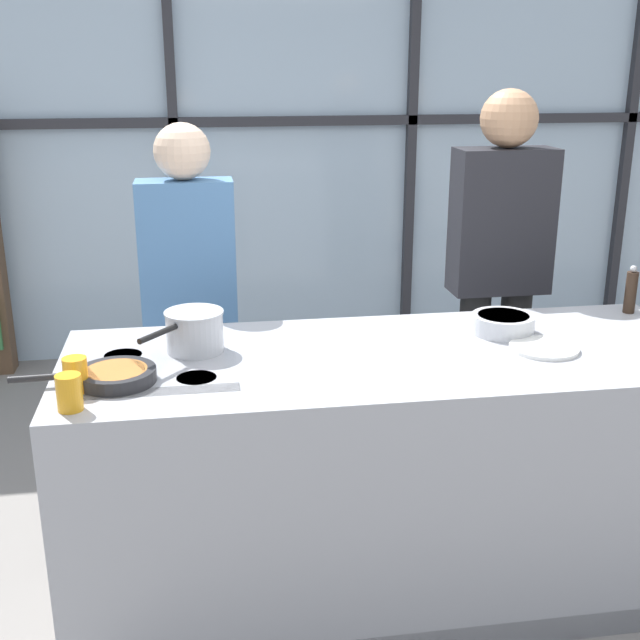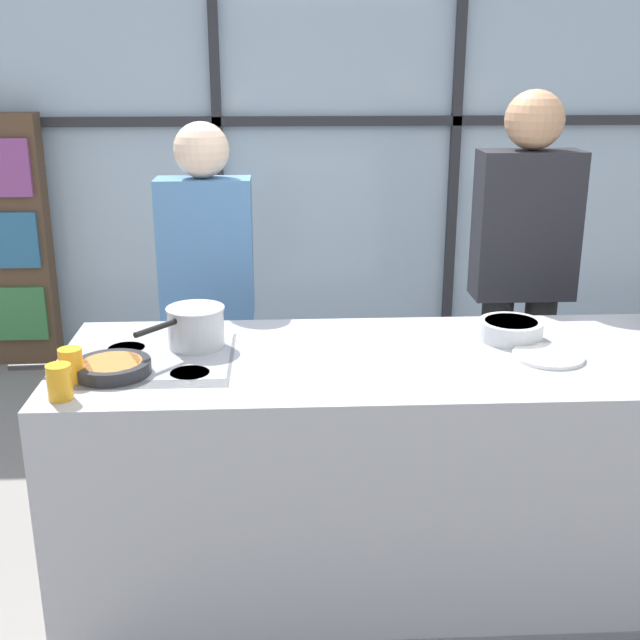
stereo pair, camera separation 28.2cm
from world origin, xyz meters
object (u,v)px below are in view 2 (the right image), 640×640
object	(u,v)px
juice_glass_near	(60,382)
juice_glass_far	(71,365)
spectator_far_left	(207,287)
white_plate	(548,356)
mixing_bowl	(511,329)
spectator_center_left	(523,267)
frying_pan	(110,367)
saucepan	(196,326)

from	to	relation	value
juice_glass_near	juice_glass_far	bearing A→B (deg)	90.00
spectator_far_left	white_plate	xyz separation A→B (m)	(1.23, -0.88, -0.02)
mixing_bowl	spectator_center_left	bearing A→B (deg)	70.50
white_plate	juice_glass_far	xyz separation A→B (m)	(-1.58, -0.13, 0.05)
spectator_far_left	frying_pan	world-z (taller)	spectator_far_left
saucepan	white_plate	size ratio (longest dim) A/B	1.34
white_plate	juice_glass_near	distance (m)	1.60
white_plate	mixing_bowl	distance (m)	0.22
spectator_center_left	juice_glass_far	distance (m)	2.02
frying_pan	mixing_bowl	size ratio (longest dim) A/B	1.94
white_plate	juice_glass_near	size ratio (longest dim) A/B	2.21
spectator_center_left	white_plate	bearing A→B (deg)	79.38
white_plate	frying_pan	bearing A→B (deg)	-177.24
spectator_center_left	frying_pan	size ratio (longest dim) A/B	3.99
frying_pan	saucepan	xyz separation A→B (m)	(0.26, 0.25, 0.05)
spectator_far_left	frying_pan	distance (m)	0.98
spectator_center_left	juice_glass_near	bearing A→B (deg)	33.43
spectator_far_left	juice_glass_far	distance (m)	1.07
spectator_center_left	saucepan	bearing A→B (deg)	27.11
saucepan	juice_glass_far	bearing A→B (deg)	-140.04
spectator_far_left	saucepan	bearing A→B (deg)	91.52
white_plate	mixing_bowl	world-z (taller)	mixing_bowl
saucepan	mixing_bowl	world-z (taller)	saucepan
frying_pan	saucepan	world-z (taller)	saucepan
frying_pan	saucepan	bearing A→B (deg)	44.20
saucepan	juice_glass_far	size ratio (longest dim) A/B	2.97
white_plate	spectator_far_left	bearing A→B (deg)	144.37
juice_glass_near	juice_glass_far	distance (m)	0.14
juice_glass_near	mixing_bowl	bearing A→B (deg)	17.24
frying_pan	juice_glass_near	xyz separation A→B (m)	(-0.11, -0.20, 0.03)
frying_pan	mixing_bowl	bearing A→B (deg)	10.95
saucepan	white_plate	world-z (taller)	saucepan
white_plate	juice_glass_far	world-z (taller)	juice_glass_far
spectator_far_left	juice_glass_near	world-z (taller)	spectator_far_left
frying_pan	juice_glass_far	distance (m)	0.13
spectator_far_left	saucepan	world-z (taller)	spectator_far_left
juice_glass_near	spectator_center_left	bearing A→B (deg)	33.43
frying_pan	juice_glass_near	size ratio (longest dim) A/B	4.12
juice_glass_near	juice_glass_far	size ratio (longest dim) A/B	1.00
spectator_far_left	white_plate	size ratio (longest dim) A/B	6.92
spectator_far_left	mixing_bowl	world-z (taller)	spectator_far_left
spectator_center_left	saucepan	size ratio (longest dim) A/B	5.54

